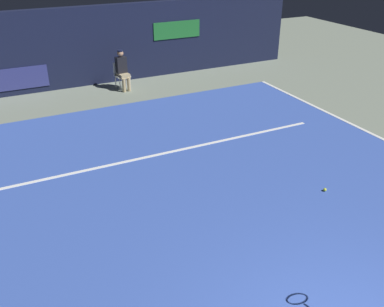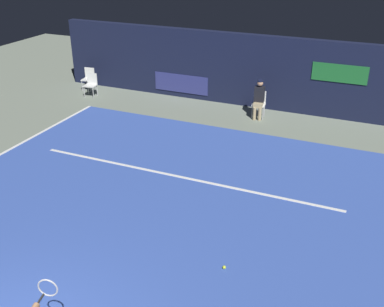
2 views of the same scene
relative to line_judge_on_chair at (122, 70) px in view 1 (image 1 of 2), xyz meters
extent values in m
plane|color=gray|center=(-0.65, -6.94, -0.69)|extent=(31.37, 31.37, 0.00)
cube|color=#3856B2|center=(-0.65, -6.94, -0.68)|extent=(10.77, 11.13, 0.01)
cube|color=white|center=(-0.65, -4.99, -0.67)|extent=(8.40, 0.10, 0.01)
cube|color=#141933|center=(-0.65, 1.09, 0.61)|extent=(15.37, 0.30, 2.60)
cube|color=navy|center=(-3.34, 0.93, -0.14)|extent=(2.20, 0.04, 0.70)
cube|color=#1E6B2D|center=(2.42, 0.93, 0.91)|extent=(1.80, 0.04, 0.60)
cube|color=white|center=(0.00, 0.01, -0.23)|extent=(0.49, 0.45, 0.04)
cube|color=white|center=(-0.03, 0.21, 0.00)|extent=(0.42, 0.08, 0.42)
cylinder|color=#B2B2B7|center=(-0.17, -0.18, -0.46)|extent=(0.03, 0.03, 0.46)
cylinder|color=#B2B2B7|center=(0.21, -0.13, -0.46)|extent=(0.03, 0.03, 0.46)
cylinder|color=#B2B2B7|center=(-0.21, 0.16, -0.46)|extent=(0.03, 0.03, 0.46)
cylinder|color=#B2B2B7|center=(0.16, 0.21, -0.46)|extent=(0.03, 0.03, 0.46)
cube|color=tan|center=(0.01, -0.06, -0.19)|extent=(0.37, 0.44, 0.14)
cylinder|color=tan|center=(-0.06, -0.25, -0.46)|extent=(0.11, 0.11, 0.46)
cylinder|color=tan|center=(0.12, -0.23, -0.46)|extent=(0.11, 0.11, 0.46)
cube|color=black|center=(-0.01, 0.05, 0.14)|extent=(0.37, 0.26, 0.52)
sphere|color=tan|center=(-0.01, 0.05, 0.52)|extent=(0.20, 0.20, 0.20)
cylinder|color=#141933|center=(-0.01, 0.05, 0.61)|extent=(0.19, 0.19, 0.04)
sphere|color=#CCE033|center=(1.65, -7.98, -0.64)|extent=(0.07, 0.07, 0.07)
camera|label=1|loc=(-4.03, -13.41, 3.97)|focal=40.07mm
camera|label=2|loc=(3.87, -14.66, 5.15)|focal=43.34mm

